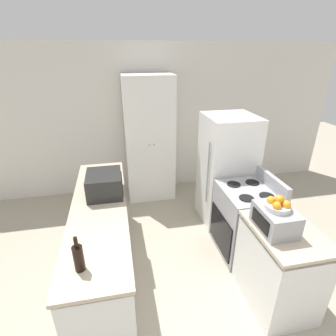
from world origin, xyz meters
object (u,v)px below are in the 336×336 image
object	(u,v)px
fruit_bowl	(278,204)
microwave	(105,184)
stove	(245,221)
refrigerator	(226,171)
toaster_oven	(275,219)
wine_bottle	(79,258)
pantry_cabinet	(149,139)

from	to	relation	value
fruit_bowl	microwave	bearing A→B (deg)	147.41
stove	fruit_bowl	size ratio (longest dim) A/B	4.59
refrigerator	toaster_oven	bearing A→B (deg)	-96.41
wine_bottle	fruit_bowl	xyz separation A→B (m)	(1.75, 0.15, 0.16)
wine_bottle	fruit_bowl	distance (m)	1.77
pantry_cabinet	toaster_oven	bearing A→B (deg)	-71.11
wine_bottle	fruit_bowl	bearing A→B (deg)	4.94
pantry_cabinet	microwave	xyz separation A→B (m)	(-0.73, -1.47, -0.02)
stove	refrigerator	distance (m)	0.84
pantry_cabinet	wine_bottle	size ratio (longest dim) A/B	6.91
microwave	wine_bottle	bearing A→B (deg)	-98.64
toaster_oven	stove	bearing A→B (deg)	79.13
microwave	stove	bearing A→B (deg)	-8.74
stove	toaster_oven	world-z (taller)	toaster_oven
stove	fruit_bowl	world-z (taller)	fruit_bowl
microwave	refrigerator	bearing A→B (deg)	15.75
toaster_oven	fruit_bowl	bearing A→B (deg)	18.23
stove	fruit_bowl	xyz separation A→B (m)	(-0.14, -0.74, 0.72)
pantry_cabinet	stove	size ratio (longest dim) A/B	1.99
stove	toaster_oven	xyz separation A→B (m)	(-0.14, -0.74, 0.56)
wine_bottle	toaster_oven	xyz separation A→B (m)	(1.75, 0.15, -0.00)
toaster_oven	fruit_bowl	world-z (taller)	fruit_bowl
pantry_cabinet	microwave	distance (m)	1.64
microwave	wine_bottle	world-z (taller)	wine_bottle
stove	toaster_oven	bearing A→B (deg)	-100.87
refrigerator	fruit_bowl	distance (m)	1.55
wine_bottle	toaster_oven	world-z (taller)	wine_bottle
pantry_cabinet	fruit_bowl	size ratio (longest dim) A/B	9.13
pantry_cabinet	fruit_bowl	bearing A→B (deg)	-71.08
fruit_bowl	refrigerator	bearing A→B (deg)	83.65
pantry_cabinet	toaster_oven	distance (m)	2.61
fruit_bowl	pantry_cabinet	bearing A→B (deg)	108.92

